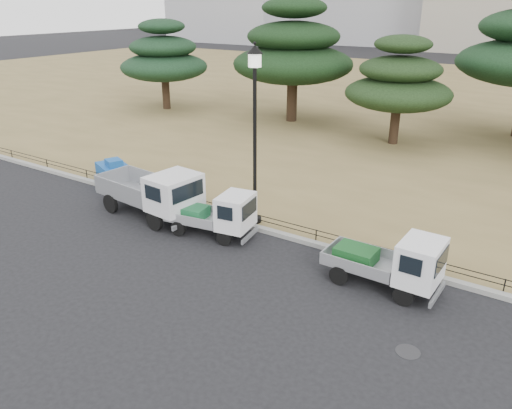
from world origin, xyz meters
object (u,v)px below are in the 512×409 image
Objects in this scene: truck_kei_rear at (391,262)px; tarp_pile at (113,171)px; truck_large at (153,191)px; street_lamp at (255,108)px; truck_kei_front at (216,214)px.

truck_kei_rear is 1.77× the size of tarp_pile.
truck_large is 5.24m from street_lamp.
tarp_pile is at bearing 162.62° from truck_large.
street_lamp is at bearing 56.35° from truck_kei_front.
street_lamp reaches higher than truck_kei_rear.
truck_large is 2.45× the size of tarp_pile.
tarp_pile is at bearing 177.23° from street_lamp.
truck_large is 1.41× the size of truck_kei_front.
tarp_pile is (-7.45, 1.87, -0.26)m from truck_kei_front.
truck_kei_rear is (6.41, -0.06, 0.04)m from truck_kei_front.
truck_kei_front reaches higher than tarp_pile.
truck_kei_front is (3.06, -0.00, -0.26)m from truck_large.
truck_large reaches higher than truck_kei_front.
truck_large is 0.73× the size of street_lamp.
truck_large is 3.07m from truck_kei_front.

